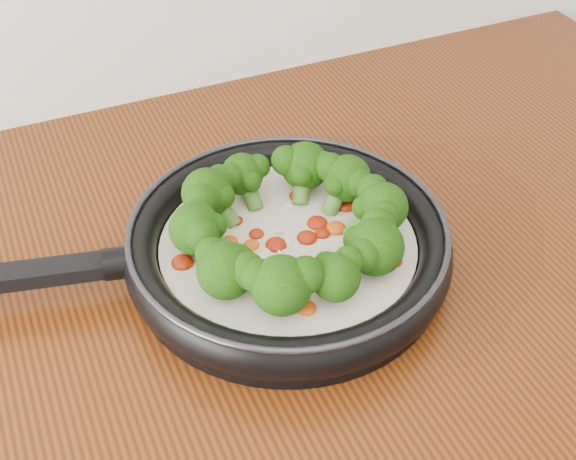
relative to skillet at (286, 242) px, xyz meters
name	(u,v)px	position (x,y,z in m)	size (l,w,h in m)	color
skillet	(286,242)	(0.00, 0.00, 0.00)	(0.54, 0.39, 0.09)	black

